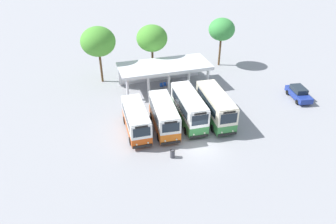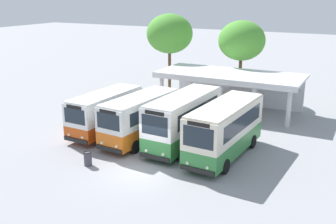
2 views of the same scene
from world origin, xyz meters
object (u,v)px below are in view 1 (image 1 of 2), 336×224
Objects in this scene: city_bus_nearest_orange at (136,119)px; city_bus_second_in_row at (164,115)px; city_bus_middle_cream at (189,108)px; waiting_chair_middle_seat at (169,84)px; waiting_chair_end_by_column at (161,85)px; parked_car_flank at (299,93)px; city_bus_fourth_amber at (215,106)px; waiting_chair_second_from_end at (165,84)px; litter_bin_apron at (173,154)px.

city_bus_second_in_row reaches higher than city_bus_nearest_orange.
city_bus_middle_cream reaches higher than waiting_chair_middle_seat.
parked_car_flank is at bearing -25.89° from waiting_chair_end_by_column.
waiting_chair_end_by_column is (-16.59, 8.05, -0.31)m from parked_car_flank.
waiting_chair_end_by_column is at bearing 111.57° from city_bus_fourth_amber.
city_bus_second_in_row reaches higher than parked_car_flank.
waiting_chair_middle_seat is (6.69, 9.58, -1.20)m from city_bus_nearest_orange.
waiting_chair_end_by_column is 1.11m from waiting_chair_middle_seat.
parked_car_flank is at bearing -27.69° from waiting_chair_middle_seat.
city_bus_middle_cream is 8.95× the size of waiting_chair_middle_seat.
waiting_chair_middle_seat is (0.43, 9.26, -1.44)m from city_bus_middle_cream.
city_bus_middle_cream is at bearing -89.23° from waiting_chair_second_from_end.
waiting_chair_end_by_column is (-0.68, 9.19, -1.44)m from city_bus_middle_cream.
city_bus_second_in_row is 10.07m from waiting_chair_end_by_column.
waiting_chair_second_from_end is (3.01, 9.82, -1.28)m from city_bus_second_in_row.
city_bus_middle_cream is 0.98× the size of city_bus_fourth_amber.
city_bus_middle_cream is 3.16m from city_bus_fourth_amber.
parked_car_flank is 5.10× the size of litter_bin_apron.
litter_bin_apron is (-3.08, -14.87, -0.07)m from waiting_chair_end_by_column.
waiting_chair_middle_seat is (-2.70, 9.71, -1.40)m from city_bus_fourth_amber.
litter_bin_apron reaches higher than waiting_chair_end_by_column.
waiting_chair_second_from_end is at bearing 76.38° from litter_bin_apron.
city_bus_nearest_orange is 11.50m from waiting_chair_second_from_end.
city_bus_second_in_row reaches higher than waiting_chair_second_from_end.
litter_bin_apron is at bearing -105.67° from waiting_chair_middle_seat.
city_bus_second_in_row is (3.13, -0.17, 0.08)m from city_bus_nearest_orange.
city_bus_second_in_row is at bearing -104.22° from waiting_chair_end_by_column.
litter_bin_apron is (-19.67, -6.82, -0.37)m from parked_car_flank.
city_bus_second_in_row is 8.36× the size of waiting_chair_end_by_column.
parked_car_flank is at bearing 19.12° from litter_bin_apron.
litter_bin_apron is (-4.19, -14.94, -0.07)m from waiting_chair_middle_seat.
city_bus_nearest_orange is 11.09m from waiting_chair_end_by_column.
waiting_chair_middle_seat is at bearing 55.07° from city_bus_nearest_orange.
city_bus_middle_cream is at bearing 2.92° from city_bus_nearest_orange.
city_bus_middle_cream reaches higher than waiting_chair_second_from_end.
parked_car_flank is at bearing 4.89° from city_bus_second_in_row.
parked_car_flank reaches higher than litter_bin_apron.
parked_car_flank is 18.44m from waiting_chair_end_by_column.
city_bus_nearest_orange is 8.01× the size of waiting_chair_middle_seat.
parked_car_flank is 5.34× the size of waiting_chair_middle_seat.
waiting_chair_middle_seat is at bearing 69.94° from city_bus_second_in_row.
litter_bin_apron is (-6.89, -5.23, -1.47)m from city_bus_fourth_amber.
city_bus_nearest_orange is 7.66× the size of litter_bin_apron.
waiting_chair_end_by_column is at bearing 59.58° from city_bus_nearest_orange.
city_bus_second_in_row is 0.93× the size of city_bus_middle_cream.
city_bus_middle_cream is at bearing 56.49° from litter_bin_apron.
waiting_chair_middle_seat is at bearing 87.34° from city_bus_middle_cream.
city_bus_middle_cream is (6.26, 0.32, 0.24)m from city_bus_nearest_orange.
litter_bin_apron is at bearing -160.88° from parked_car_flank.
city_bus_fourth_amber is 10.18m from waiting_chair_middle_seat.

